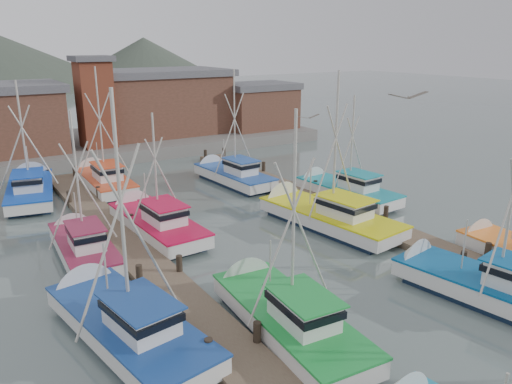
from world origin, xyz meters
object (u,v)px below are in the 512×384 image
lookout_tower (95,101)px  boat_12 (103,180)px  boat_4 (282,314)px  boat_8 (154,222)px

lookout_tower → boat_12: lookout_tower is taller
boat_4 → boat_12: (-0.30, 23.84, 0.00)m
boat_4 → boat_8: (-0.43, 12.72, -0.01)m
boat_4 → boat_8: 12.73m
boat_4 → boat_12: bearing=94.9°
lookout_tower → boat_12: (-2.68, -10.44, -4.87)m
boat_4 → boat_8: bearing=96.1°
boat_8 → boat_12: bearing=86.2°
boat_8 → lookout_tower: bearing=79.4°
lookout_tower → boat_4: lookout_tower is taller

